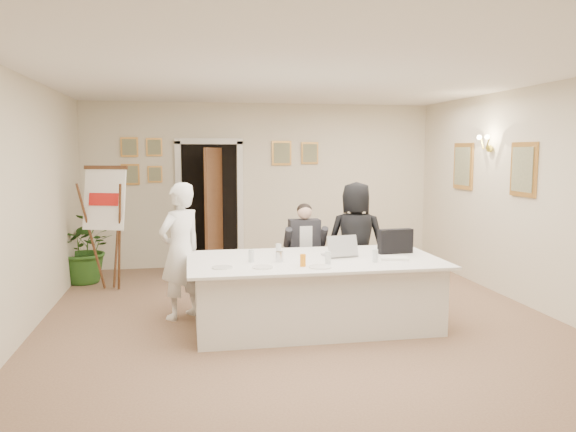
# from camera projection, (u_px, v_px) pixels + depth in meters

# --- Properties ---
(floor) EXTENTS (7.00, 7.00, 0.00)m
(floor) POSITION_uv_depth(u_px,v_px,m) (302.00, 324.00, 6.48)
(floor) COLOR brown
(floor) RESTS_ON ground
(ceiling) EXTENTS (6.00, 7.00, 0.02)m
(ceiling) POSITION_uv_depth(u_px,v_px,m) (303.00, 76.00, 6.16)
(ceiling) COLOR white
(ceiling) RESTS_ON wall_back
(wall_back) EXTENTS (6.00, 0.10, 2.80)m
(wall_back) POSITION_uv_depth(u_px,v_px,m) (262.00, 185.00, 9.74)
(wall_back) COLOR beige
(wall_back) RESTS_ON floor
(wall_front) EXTENTS (6.00, 0.10, 2.80)m
(wall_front) POSITION_uv_depth(u_px,v_px,m) (441.00, 265.00, 2.90)
(wall_front) COLOR beige
(wall_front) RESTS_ON floor
(wall_left) EXTENTS (0.10, 7.00, 2.80)m
(wall_left) POSITION_uv_depth(u_px,v_px,m) (18.00, 208.00, 5.78)
(wall_left) COLOR beige
(wall_left) RESTS_ON floor
(wall_right) EXTENTS (0.10, 7.00, 2.80)m
(wall_right) POSITION_uv_depth(u_px,v_px,m) (543.00, 199.00, 6.85)
(wall_right) COLOR beige
(wall_right) RESTS_ON floor
(doorway) EXTENTS (1.14, 0.86, 2.20)m
(doorway) POSITION_uv_depth(u_px,v_px,m) (211.00, 207.00, 9.45)
(doorway) COLOR black
(doorway) RESTS_ON floor
(pictures_back_wall) EXTENTS (3.40, 0.06, 0.80)m
(pictures_back_wall) POSITION_uv_depth(u_px,v_px,m) (215.00, 159.00, 9.51)
(pictures_back_wall) COLOR gold
(pictures_back_wall) RESTS_ON wall_back
(pictures_right_wall) EXTENTS (0.06, 2.20, 0.80)m
(pictures_right_wall) POSITION_uv_depth(u_px,v_px,m) (490.00, 168.00, 7.98)
(pictures_right_wall) COLOR gold
(pictures_right_wall) RESTS_ON wall_right
(wall_sconce) EXTENTS (0.20, 0.30, 0.24)m
(wall_sconce) POSITION_uv_depth(u_px,v_px,m) (486.00, 143.00, 7.92)
(wall_sconce) COLOR gold
(wall_sconce) RESTS_ON wall_right
(conference_table) EXTENTS (2.83, 1.51, 0.78)m
(conference_table) POSITION_uv_depth(u_px,v_px,m) (314.00, 291.00, 6.39)
(conference_table) COLOR white
(conference_table) RESTS_ON floor
(seated_man) EXTENTS (0.62, 0.66, 1.31)m
(seated_man) POSITION_uv_depth(u_px,v_px,m) (305.00, 251.00, 7.51)
(seated_man) COLOR black
(seated_man) RESTS_ON floor
(flip_chart) EXTENTS (0.63, 0.48, 1.74)m
(flip_chart) POSITION_uv_depth(u_px,v_px,m) (109.00, 234.00, 7.95)
(flip_chart) COLOR #3D2313
(flip_chart) RESTS_ON floor
(standing_man) EXTENTS (0.70, 0.68, 1.62)m
(standing_man) POSITION_uv_depth(u_px,v_px,m) (180.00, 251.00, 6.63)
(standing_man) COLOR white
(standing_man) RESTS_ON floor
(standing_woman) EXTENTS (0.90, 0.73, 1.59)m
(standing_woman) POSITION_uv_depth(u_px,v_px,m) (356.00, 241.00, 7.45)
(standing_woman) COLOR black
(standing_woman) RESTS_ON floor
(potted_palm) EXTENTS (1.05, 0.93, 1.08)m
(potted_palm) POSITION_uv_depth(u_px,v_px,m) (86.00, 247.00, 8.46)
(potted_palm) COLOR #26521B
(potted_palm) RESTS_ON floor
(laptop) EXTENTS (0.42, 0.43, 0.28)m
(laptop) POSITION_uv_depth(u_px,v_px,m) (340.00, 244.00, 6.49)
(laptop) COLOR #B7BABC
(laptop) RESTS_ON conference_table
(laptop_bag) EXTENTS (0.42, 0.15, 0.29)m
(laptop_bag) POSITION_uv_depth(u_px,v_px,m) (395.00, 241.00, 6.66)
(laptop_bag) COLOR black
(laptop_bag) RESTS_ON conference_table
(paper_stack) EXTENTS (0.34, 0.28, 0.03)m
(paper_stack) POSITION_uv_depth(u_px,v_px,m) (394.00, 258.00, 6.29)
(paper_stack) COLOR white
(paper_stack) RESTS_ON conference_table
(plate_left) EXTENTS (0.25, 0.25, 0.01)m
(plate_left) POSITION_uv_depth(u_px,v_px,m) (222.00, 267.00, 5.82)
(plate_left) COLOR white
(plate_left) RESTS_ON conference_table
(plate_mid) EXTENTS (0.28, 0.28, 0.01)m
(plate_mid) POSITION_uv_depth(u_px,v_px,m) (263.00, 267.00, 5.83)
(plate_mid) COLOR white
(plate_mid) RESTS_ON conference_table
(plate_near) EXTENTS (0.28, 0.28, 0.01)m
(plate_near) POSITION_uv_depth(u_px,v_px,m) (320.00, 267.00, 5.85)
(plate_near) COLOR white
(plate_near) RESTS_ON conference_table
(glass_a) EXTENTS (0.07, 0.07, 0.14)m
(glass_a) POSITION_uv_depth(u_px,v_px,m) (251.00, 256.00, 6.13)
(glass_a) COLOR silver
(glass_a) RESTS_ON conference_table
(glass_b) EXTENTS (0.07, 0.07, 0.14)m
(glass_b) POSITION_uv_depth(u_px,v_px,m) (328.00, 258.00, 6.01)
(glass_b) COLOR silver
(glass_b) RESTS_ON conference_table
(glass_c) EXTENTS (0.08, 0.08, 0.14)m
(glass_c) POSITION_uv_depth(u_px,v_px,m) (375.00, 256.00, 6.14)
(glass_c) COLOR silver
(glass_c) RESTS_ON conference_table
(glass_d) EXTENTS (0.07, 0.07, 0.14)m
(glass_d) POSITION_uv_depth(u_px,v_px,m) (279.00, 250.00, 6.51)
(glass_d) COLOR silver
(glass_d) RESTS_ON conference_table
(oj_glass) EXTENTS (0.07, 0.07, 0.13)m
(oj_glass) POSITION_uv_depth(u_px,v_px,m) (303.00, 260.00, 5.90)
(oj_glass) COLOR orange
(oj_glass) RESTS_ON conference_table
(steel_jug) EXTENTS (0.09, 0.09, 0.11)m
(steel_jug) POSITION_uv_depth(u_px,v_px,m) (279.00, 257.00, 6.17)
(steel_jug) COLOR silver
(steel_jug) RESTS_ON conference_table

